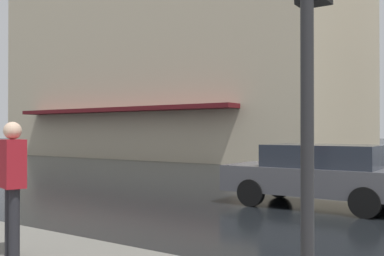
# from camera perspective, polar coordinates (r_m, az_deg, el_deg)

# --- Properties ---
(haussmann_block_mid) EXTENTS (16.49, 23.18, 21.10)m
(haussmann_block_mid) POSITION_cam_1_polar(r_m,az_deg,el_deg) (34.62, 0.08, 13.97)
(haussmann_block_mid) COLOR beige
(haussmann_block_mid) RESTS_ON ground_plane
(traffic_signal_post) EXTENTS (0.44, 0.30, 3.60)m
(traffic_signal_post) POSITION_cam_1_polar(r_m,az_deg,el_deg) (4.43, 14.90, 13.10)
(traffic_signal_post) COLOR #232326
(traffic_signal_post) RESTS_ON sidewalk_pavement
(car_dark_grey) EXTENTS (1.85, 4.10, 1.41)m
(car_dark_grey) POSITION_cam_1_polar(r_m,az_deg,el_deg) (10.67, 15.73, -5.55)
(car_dark_grey) COLOR #4C4C51
(car_dark_grey) RESTS_ON ground_plane
(pedestrian_in_red_jacket) EXTENTS (0.36, 0.46, 1.68)m
(pedestrian_in_red_jacket) POSITION_cam_1_polar(r_m,az_deg,el_deg) (6.05, -21.80, -5.84)
(pedestrian_in_red_jacket) COLOR maroon
(pedestrian_in_red_jacket) RESTS_ON sidewalk_pavement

